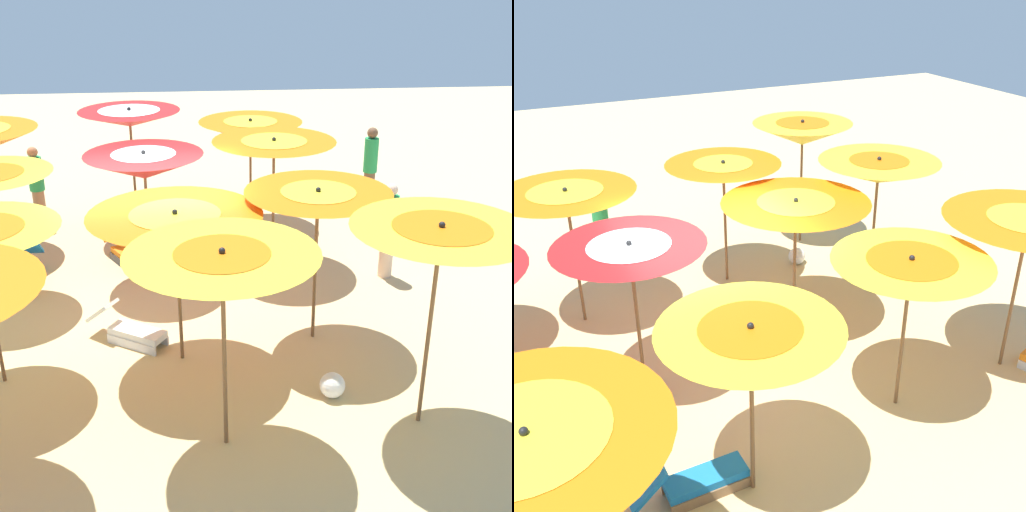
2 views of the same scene
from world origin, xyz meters
The scene contains 17 objects.
ground centered at (0.00, 0.00, -0.02)m, with size 36.92×36.92×0.04m, color #D1B57F.
beach_umbrella_4 centered at (-3.32, -0.58, 2.31)m, with size 1.92×1.92×2.52m.
beach_umbrella_5 centered at (-1.19, -0.19, 2.00)m, with size 1.94×1.94×2.26m.
beach_umbrella_6 centered at (1.44, 0.37, 1.98)m, with size 2.25×2.25×2.20m.
beach_umbrella_7 centered at (3.26, 0.89, 2.19)m, with size 2.02×2.02×2.45m.
beach_umbrella_8 centered at (-3.72, 1.74, 1.93)m, with size 2.07×2.07×2.17m.
beach_umbrella_9 centered at (-1.62, 1.98, 2.11)m, with size 2.12×2.12×2.31m.
beach_umbrella_10 centered at (1.03, 2.27, 2.07)m, with size 2.00×2.00×2.30m.
beach_umbrella_11 centered at (3.06, 3.22, 2.29)m, with size 1.95×1.95×2.57m.
lounger_0 centered at (0.96, -0.36, 0.21)m, with size 0.93×1.22×0.58m.
lounger_1 centered at (-1.75, -0.64, 0.20)m, with size 1.29×0.95×0.61m.
lounger_4 centered at (-3.41, 0.95, 0.22)m, with size 0.54×1.27×0.67m.
lounger_5 centered at (-1.16, -2.28, 0.21)m, with size 1.36×0.40×0.61m.
beachgoer_0 centered at (-4.23, 4.37, 0.95)m, with size 0.30×0.30×1.81m.
beachgoer_1 centered at (-0.87, 3.86, 0.88)m, with size 0.30×0.30×1.68m.
beachgoer_2 centered at (-3.80, -2.57, 0.87)m, with size 0.30×0.30×1.67m.
beach_ball centered at (2.49, 2.27, 0.16)m, with size 0.33×0.33×0.33m, color white.
Camera 1 is at (9.39, 0.69, 5.12)m, focal length 46.90 mm.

